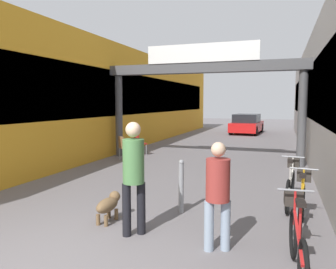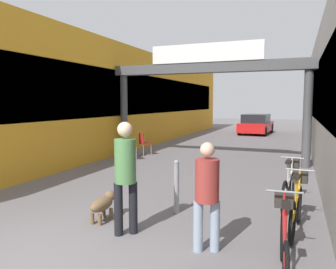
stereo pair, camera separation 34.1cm
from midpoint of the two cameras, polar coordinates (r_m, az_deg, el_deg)
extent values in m
cube|color=gold|center=(16.21, -7.97, 6.05)|extent=(3.00, 26.00, 4.51)
cube|color=black|center=(15.54, -3.20, 6.94)|extent=(0.04, 23.40, 1.80)
cube|color=black|center=(14.12, 24.73, 6.58)|extent=(0.04, 23.40, 1.80)
cylinder|color=#4C4C4F|center=(13.08, -6.93, 3.22)|extent=(0.28, 0.28, 3.16)
cylinder|color=#4C4C4F|center=(11.50, 23.89, 2.46)|extent=(0.28, 0.28, 3.16)
cube|color=#4C4C4F|center=(11.90, 7.58, 11.45)|extent=(7.40, 0.44, 0.35)
cube|color=white|center=(11.77, 7.37, 13.96)|extent=(3.96, 0.10, 0.64)
cylinder|color=black|center=(5.36, -6.78, -12.82)|extent=(0.20, 0.20, 0.85)
cylinder|color=black|center=(5.42, -4.25, -12.60)|extent=(0.20, 0.20, 0.85)
cylinder|color=#4C7F47|center=(5.20, -5.59, -4.61)|extent=(0.48, 0.48, 0.70)
sphere|color=beige|center=(5.13, -5.64, 0.88)|extent=(0.34, 0.34, 0.24)
cylinder|color=#8C9EB2|center=(4.85, 7.35, -15.59)|extent=(0.18, 0.18, 0.73)
cylinder|color=#8C9EB2|center=(4.89, 10.23, -15.44)|extent=(0.18, 0.18, 0.73)
cylinder|color=#99332D|center=(4.67, 8.92, -7.89)|extent=(0.45, 0.45, 0.60)
sphere|color=beige|center=(4.59, 9.00, -2.62)|extent=(0.27, 0.27, 0.21)
ellipsoid|color=brown|center=(6.03, -9.87, -11.90)|extent=(0.27, 0.60, 0.24)
sphere|color=brown|center=(6.22, -8.54, -10.52)|extent=(0.21, 0.21, 0.20)
sphere|color=white|center=(6.18, -8.96, -11.57)|extent=(0.15, 0.15, 0.14)
cylinder|color=brown|center=(6.28, -9.56, -13.23)|extent=(0.07, 0.07, 0.19)
cylinder|color=brown|center=(6.20, -8.30, -13.46)|extent=(0.07, 0.07, 0.19)
cylinder|color=brown|center=(6.00, -11.43, -14.18)|extent=(0.07, 0.07, 0.19)
cylinder|color=brown|center=(5.91, -10.13, -14.44)|extent=(0.07, 0.07, 0.19)
torus|color=black|center=(4.89, 21.33, -16.12)|extent=(0.10, 0.67, 0.67)
cube|color=red|center=(4.35, 21.86, -16.37)|extent=(0.10, 0.94, 0.34)
cylinder|color=red|center=(4.16, 22.09, -14.16)|extent=(0.03, 0.03, 0.42)
cube|color=black|center=(4.10, 22.21, -11.26)|extent=(0.11, 0.23, 0.05)
cylinder|color=red|center=(4.71, 21.55, -12.08)|extent=(0.03, 0.03, 0.46)
cylinder|color=gray|center=(4.64, 21.66, -9.25)|extent=(0.46, 0.06, 0.03)
cube|color=#332D28|center=(4.88, 21.43, -10.48)|extent=(0.25, 0.22, 0.20)
torus|color=black|center=(6.37, 23.29, -11.08)|extent=(0.11, 0.67, 0.67)
torus|color=black|center=(5.40, 22.58, -14.08)|extent=(0.11, 0.67, 0.67)
cube|color=gold|center=(5.83, 23.04, -10.77)|extent=(0.12, 0.94, 0.34)
cylinder|color=gold|center=(5.66, 23.04, -8.96)|extent=(0.03, 0.03, 0.42)
cube|color=black|center=(5.61, 23.13, -6.78)|extent=(0.12, 0.23, 0.05)
cylinder|color=gold|center=(6.21, 23.39, -7.87)|extent=(0.03, 0.03, 0.46)
cylinder|color=gray|center=(6.16, 23.48, -5.70)|extent=(0.46, 0.07, 0.03)
cube|color=#332D28|center=(6.39, 23.53, -6.78)|extent=(0.26, 0.22, 0.20)
torus|color=black|center=(7.61, 21.94, -8.32)|extent=(0.12, 0.67, 0.67)
torus|color=black|center=(6.63, 21.04, -10.34)|extent=(0.12, 0.67, 0.67)
cube|color=beige|center=(7.08, 21.57, -7.85)|extent=(0.13, 0.94, 0.34)
cylinder|color=beige|center=(6.91, 21.53, -6.30)|extent=(0.04, 0.04, 0.42)
cube|color=black|center=(6.87, 21.60, -4.50)|extent=(0.12, 0.23, 0.05)
cylinder|color=beige|center=(7.47, 22.00, -5.60)|extent=(0.04, 0.04, 0.46)
cylinder|color=gray|center=(7.43, 22.07, -3.78)|extent=(0.46, 0.08, 0.03)
cube|color=#332D28|center=(7.65, 22.17, -4.73)|extent=(0.26, 0.22, 0.20)
cylinder|color=gray|center=(6.33, 3.05, -9.39)|extent=(0.10, 0.10, 0.95)
sphere|color=gray|center=(6.22, 3.07, -4.87)|extent=(0.10, 0.10, 0.10)
cylinder|color=gray|center=(12.32, -5.41, -3.24)|extent=(0.04, 0.04, 0.45)
cylinder|color=gray|center=(12.01, -4.73, -3.46)|extent=(0.04, 0.04, 0.45)
cylinder|color=gray|center=(12.18, -6.86, -3.35)|extent=(0.04, 0.04, 0.45)
cylinder|color=gray|center=(11.88, -6.22, -3.58)|extent=(0.04, 0.04, 0.45)
cube|color=olive|center=(12.06, -5.82, -2.26)|extent=(0.56, 0.56, 0.04)
cube|color=olive|center=(11.96, -6.62, -1.27)|extent=(0.34, 0.28, 0.40)
cylinder|color=gray|center=(13.46, -2.87, -2.47)|extent=(0.04, 0.04, 0.45)
cylinder|color=gray|center=(13.16, -2.21, -2.65)|extent=(0.04, 0.04, 0.45)
cylinder|color=gray|center=(13.31, -4.18, -2.57)|extent=(0.04, 0.04, 0.45)
cylinder|color=gray|center=(13.01, -3.55, -2.76)|extent=(0.04, 0.04, 0.45)
cube|color=#B2231E|center=(13.20, -3.21, -1.56)|extent=(0.56, 0.56, 0.04)
cube|color=#B2231E|center=(13.10, -3.92, -0.65)|extent=(0.34, 0.28, 0.40)
cube|color=red|center=(23.00, 15.52, 1.33)|extent=(2.00, 4.10, 0.60)
cube|color=#1E2328|center=(22.82, 15.49, 2.74)|extent=(1.71, 2.29, 0.55)
cylinder|color=black|center=(24.58, 14.25, 1.20)|extent=(0.24, 0.61, 0.60)
cylinder|color=black|center=(24.33, 17.93, 1.06)|extent=(0.24, 0.61, 0.60)
cylinder|color=black|center=(21.75, 12.79, 0.68)|extent=(0.24, 0.61, 0.60)
cylinder|color=black|center=(21.47, 16.94, 0.51)|extent=(0.24, 0.61, 0.60)
camera|label=1|loc=(0.17, -88.83, 0.12)|focal=35.00mm
camera|label=2|loc=(0.17, 91.17, -0.12)|focal=35.00mm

